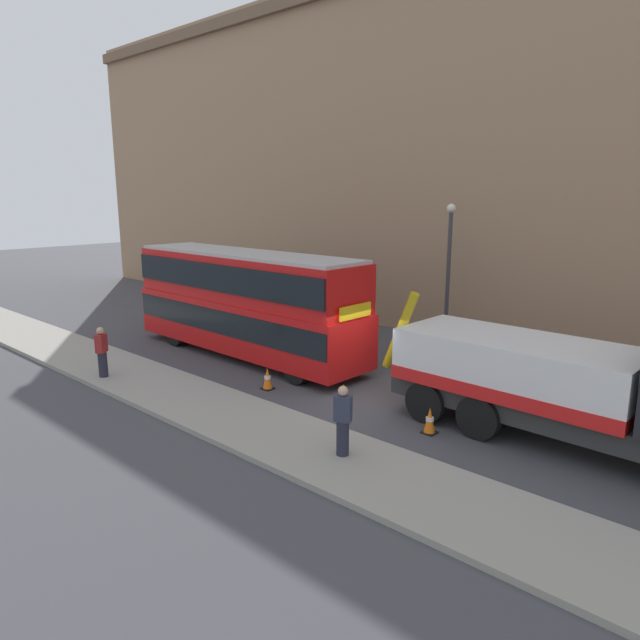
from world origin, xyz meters
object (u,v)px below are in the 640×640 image
Objects in this scene: double_decker_bus at (245,299)px; traffic_cone_near_bus at (267,379)px; recovery_tow_truck at (587,382)px; traffic_cone_midway at (344,396)px; traffic_cone_near_truck at (430,421)px; pedestrian_onlooker at (102,353)px; pedestrian_bystander at (343,422)px; street_lamp at (449,264)px.

double_decker_bus is 15.40× the size of traffic_cone_near_bus.
traffic_cone_midway is (-6.22, -1.69, -1.42)m from recovery_tow_truck.
recovery_tow_truck is at bearing 15.18° from traffic_cone_midway.
recovery_tow_truck reaches higher than traffic_cone_near_truck.
pedestrian_onlooker is 1.00× the size of pedestrian_bystander.
street_lamp reaches higher than pedestrian_bystander.
recovery_tow_truck is 14.12× the size of traffic_cone_near_bus.
recovery_tow_truck is 9.78m from street_lamp.
traffic_cone_midway is 8.55m from street_lamp.
pedestrian_bystander is at bearing -72.19° from street_lamp.
pedestrian_bystander is at bearing -103.96° from traffic_cone_near_truck.
pedestrian_bystander is 11.38m from street_lamp.
pedestrian_bystander is (9.82, 0.89, 0.00)m from pedestrian_onlooker.
traffic_cone_near_truck is at bearing -62.42° from street_lamp.
street_lamp reaches higher than traffic_cone_near_truck.
recovery_tow_truck is at bearing -67.27° from pedestrian_bystander.
double_decker_bus is 4.55m from traffic_cone_near_bus.
pedestrian_onlooker reaches higher than traffic_cone_near_truck.
traffic_cone_midway is at bearing -81.58° from street_lamp.
recovery_tow_truck is at bearing 1.11° from double_decker_bus.
pedestrian_onlooker is 2.38× the size of traffic_cone_near_bus.
traffic_cone_midway is 0.12× the size of street_lamp.
traffic_cone_near_truck is (2.92, 0.06, 0.00)m from traffic_cone_midway.
pedestrian_onlooker is 9.86m from pedestrian_bystander.
recovery_tow_truck reaches higher than traffic_cone_near_bus.
pedestrian_bystander is 5.58m from traffic_cone_near_bus.
pedestrian_bystander is (-3.99, -4.39, -0.77)m from recovery_tow_truck.
recovery_tow_truck reaches higher than traffic_cone_midway.
street_lamp is at bearing -7.17° from pedestrian_bystander.
street_lamp reaches higher than traffic_cone_near_bus.
pedestrian_bystander is 2.38× the size of traffic_cone_near_bus.
pedestrian_onlooker is at bearing -154.66° from traffic_cone_midway.
traffic_cone_near_bus is at bearing -170.98° from traffic_cone_midway.
street_lamp is (6.42, 11.46, 2.49)m from pedestrian_onlooker.
pedestrian_bystander is at bearing -29.06° from pedestrian_onlooker.
pedestrian_onlooker reaches higher than traffic_cone_midway.
pedestrian_onlooker is at bearing 70.22° from pedestrian_bystander.
pedestrian_bystander is at bearing -23.96° from traffic_cone_near_bus.
traffic_cone_near_bus and traffic_cone_midway have the same top height.
traffic_cone_midway is (7.59, 3.59, -0.64)m from pedestrian_onlooker.
recovery_tow_truck is 14.12× the size of traffic_cone_midway.
street_lamp reaches higher than double_decker_bus.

